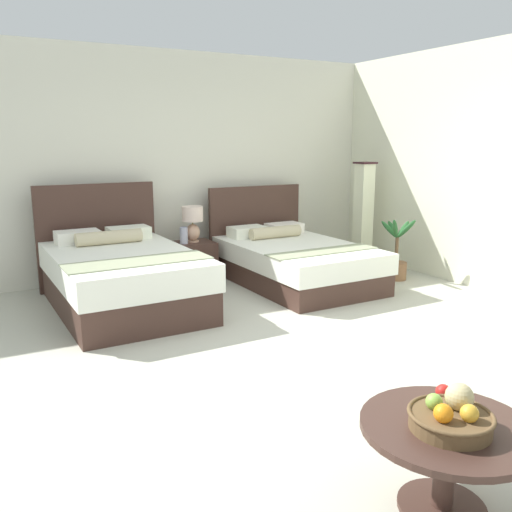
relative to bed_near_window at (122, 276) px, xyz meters
name	(u,v)px	position (x,y,z in m)	size (l,w,h in m)	color
ground_plane	(303,347)	(1.08, -1.85, -0.35)	(9.43, 9.85, 0.02)	#B8B7A5
wall_back	(174,165)	(1.08, 1.27, 1.09)	(9.43, 0.12, 2.86)	silver
wall_side_right	(503,169)	(3.99, -1.45, 1.09)	(0.12, 5.45, 2.86)	silver
bed_near_window	(122,276)	(0.00, 0.00, 0.00)	(1.43, 2.12, 1.25)	#402A22
bed_near_corner	(293,260)	(2.15, 0.01, -0.06)	(1.42, 2.15, 1.13)	#402A22
nightstand	(194,261)	(1.12, 0.74, -0.10)	(0.49, 0.48, 0.49)	#402A22
table_lamp	(193,220)	(1.12, 0.76, 0.42)	(0.26, 0.26, 0.45)	#D4A586
vase	(184,235)	(0.97, 0.70, 0.25)	(0.10, 0.10, 0.21)	#B6B8CF
coffee_table	(447,444)	(0.50, -3.97, 0.00)	(0.82, 0.82, 0.45)	#402A22
fruit_bowl	(451,416)	(0.48, -4.00, 0.17)	(0.39, 0.39, 0.20)	brown
loose_apple	(443,392)	(0.68, -3.77, 0.15)	(0.08, 0.08, 0.08)	red
floor_lamp_corner	(363,214)	(3.55, 0.40, 0.38)	(0.25, 0.25, 1.45)	#33171C
potted_palm	(396,260)	(3.39, -0.47, -0.09)	(0.51, 0.50, 0.84)	brown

